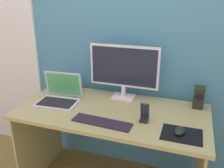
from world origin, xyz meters
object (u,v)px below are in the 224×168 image
object	(u,v)px
monitor	(124,69)
fishbowl	(73,83)
speaker_right	(199,97)
laptop	(60,96)
phone_in_dock	(144,115)
keyboard_external	(102,122)
mouse	(180,131)

from	to	relation	value
monitor	fishbowl	xyz separation A→B (m)	(-0.46, -0.01, -0.17)
monitor	speaker_right	xyz separation A→B (m)	(0.59, 0.00, -0.16)
laptop	fishbowl	size ratio (longest dim) A/B	1.96
monitor	fishbowl	world-z (taller)	monitor
fishbowl	phone_in_dock	world-z (taller)	fishbowl
keyboard_external	mouse	world-z (taller)	mouse
mouse	laptop	bearing A→B (deg)	179.75
monitor	keyboard_external	xyz separation A→B (m)	(-0.02, -0.45, -0.24)
laptop	speaker_right	bearing A→B (deg)	13.30
laptop	phone_in_dock	world-z (taller)	laptop
speaker_right	laptop	world-z (taller)	laptop
monitor	fishbowl	distance (m)	0.49
phone_in_dock	keyboard_external	bearing A→B (deg)	-156.76
laptop	phone_in_dock	distance (m)	0.72
phone_in_dock	mouse	bearing A→B (deg)	-19.45
keyboard_external	phone_in_dock	world-z (taller)	phone_in_dock
laptop	mouse	xyz separation A→B (m)	(0.95, -0.18, -0.03)
monitor	laptop	world-z (taller)	monitor
speaker_right	keyboard_external	world-z (taller)	speaker_right
monitor	laptop	bearing A→B (deg)	-152.14
monitor	laptop	distance (m)	0.56
fishbowl	keyboard_external	xyz separation A→B (m)	(0.44, -0.44, -0.08)
laptop	keyboard_external	xyz separation A→B (m)	(0.44, -0.21, -0.04)
mouse	monitor	bearing A→B (deg)	149.48
monitor	keyboard_external	world-z (taller)	monitor
speaker_right	monitor	bearing A→B (deg)	-179.53
monitor	mouse	xyz separation A→B (m)	(0.49, -0.42, -0.23)
laptop	keyboard_external	distance (m)	0.49
monitor	mouse	distance (m)	0.68
laptop	fishbowl	distance (m)	0.23
fishbowl	mouse	world-z (taller)	fishbowl
speaker_right	keyboard_external	bearing A→B (deg)	-143.36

